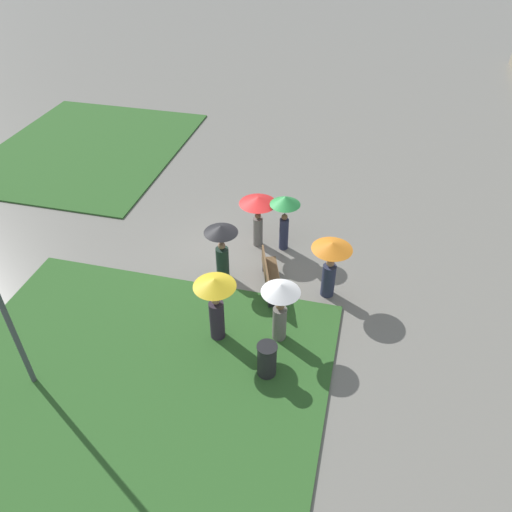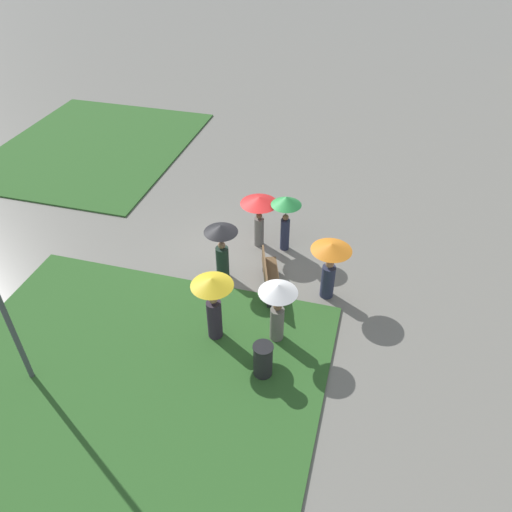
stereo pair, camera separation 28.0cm
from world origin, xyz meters
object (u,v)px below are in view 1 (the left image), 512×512
(crowd_person_red, at_px, (258,208))
(crowd_person_orange, at_px, (331,259))
(park_bench, at_px, (270,276))
(crowd_person_white, at_px, (280,302))
(crowd_person_green, at_px, (285,210))
(trash_bin, at_px, (267,360))
(crowd_person_yellow, at_px, (216,299))
(crowd_person_black, at_px, (222,244))

(crowd_person_red, relative_size, crowd_person_orange, 0.97)
(park_bench, relative_size, crowd_person_orange, 1.02)
(crowd_person_red, xyz_separation_m, crowd_person_white, (-3.77, -1.47, -0.10))
(crowd_person_red, bearing_deg, crowd_person_green, -24.03)
(crowd_person_green, xyz_separation_m, crowd_person_white, (-3.78, -0.65, -0.15))
(trash_bin, bearing_deg, crowd_person_red, 16.06)
(trash_bin, height_order, crowd_person_orange, crowd_person_orange)
(park_bench, height_order, trash_bin, trash_bin)
(park_bench, relative_size, crowd_person_white, 1.00)
(crowd_person_red, relative_size, crowd_person_yellow, 0.89)
(crowd_person_black, bearing_deg, crowd_person_white, -30.03)
(crowd_person_green, relative_size, crowd_person_yellow, 0.96)
(park_bench, relative_size, crowd_person_black, 1.01)
(crowd_person_red, bearing_deg, park_bench, -92.34)
(crowd_person_green, distance_m, crowd_person_white, 3.84)
(trash_bin, xyz_separation_m, crowd_person_red, (4.95, 1.42, 0.87))
(trash_bin, bearing_deg, crowd_person_green, 6.91)
(crowd_person_black, xyz_separation_m, crowd_person_orange, (-0.02, -3.05, 0.04))
(crowd_person_green, xyz_separation_m, crowd_person_yellow, (-4.11, 0.87, -0.09))
(crowd_person_green, relative_size, crowd_person_orange, 1.05)
(crowd_person_white, bearing_deg, crowd_person_yellow, -107.94)
(crowd_person_orange, bearing_deg, crowd_person_yellow, 69.17)
(crowd_person_orange, bearing_deg, crowd_person_white, 90.27)
(park_bench, bearing_deg, crowd_person_orange, -102.89)
(trash_bin, relative_size, crowd_person_red, 0.56)
(crowd_person_red, height_order, crowd_person_orange, crowd_person_orange)
(crowd_person_green, bearing_deg, crowd_person_red, -77.05)
(crowd_person_black, bearing_deg, park_bench, 6.16)
(crowd_person_white, bearing_deg, crowd_person_red, 171.17)
(crowd_person_black, distance_m, crowd_person_orange, 3.05)
(trash_bin, height_order, crowd_person_yellow, crowd_person_yellow)
(crowd_person_white, height_order, crowd_person_black, crowd_person_white)
(crowd_person_red, distance_m, crowd_person_black, 1.89)
(park_bench, xyz_separation_m, crowd_person_red, (1.97, 0.82, 0.89))
(trash_bin, distance_m, crowd_person_black, 3.83)
(crowd_person_green, bearing_deg, park_bench, 11.91)
(crowd_person_green, bearing_deg, crowd_person_white, 21.87)
(park_bench, height_order, crowd_person_green, crowd_person_green)
(crowd_person_red, bearing_deg, crowd_person_black, -133.72)
(park_bench, distance_m, crowd_person_white, 2.07)
(crowd_person_green, bearing_deg, trash_bin, 19.02)
(crowd_person_green, height_order, crowd_person_yellow, crowd_person_yellow)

